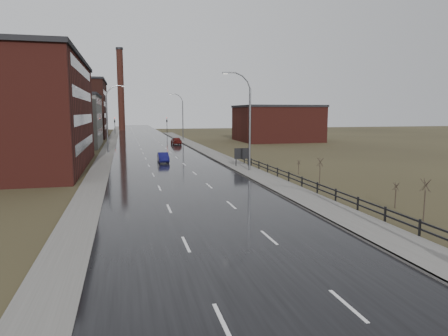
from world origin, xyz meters
TOP-DOWN VIEW (x-y plane):
  - road at (0.00, 60.00)m, footprint 14.00×300.00m
  - sidewalk_right at (8.60, 35.00)m, footprint 3.20×180.00m
  - curb_right at (7.08, 35.00)m, footprint 0.16×180.00m
  - sidewalk_left at (-8.20, 60.00)m, footprint 2.40×260.00m
  - warehouse_mid at (-17.99, 78.00)m, footprint 16.32×20.40m
  - warehouse_far at (-22.99, 108.00)m, footprint 26.52×24.48m
  - building_right at (30.30, 82.00)m, footprint 18.36×16.32m
  - smokestack at (-6.00, 150.00)m, footprint 2.70×2.70m
  - streetlight_right_mid at (8.50, 36.00)m, footprint 3.36×0.28m
  - streetlight_left at (-7.70, 62.00)m, footprint 3.36×0.28m
  - streetlight_right_far at (8.50, 90.00)m, footprint 3.36×0.28m
  - guardrail at (10.30, 18.31)m, footprint 0.10×53.05m
  - shrub_c at (12.96, 12.81)m, footprint 0.65×0.69m
  - shrub_d at (13.59, 16.39)m, footprint 0.45×0.48m
  - shrub_e at (12.23, 25.31)m, footprint 0.64×0.67m
  - shrub_f at (13.48, 32.69)m, footprint 0.39×0.40m
  - billboard at (9.10, 39.96)m, footprint 2.09×0.17m
  - traffic_light_left at (-8.00, 120.00)m, footprint 0.58×2.73m
  - traffic_light_right at (8.00, 120.00)m, footprint 0.58×2.73m
  - car_near at (-0.14, 47.09)m, footprint 1.40×3.98m
  - car_far at (5.47, 77.17)m, footprint 2.07×4.68m

SIDE VIEW (x-z plane):
  - road at x=0.00m, z-range 0.00..0.06m
  - sidewalk_left at x=-8.20m, z-range 0.00..0.12m
  - sidewalk_right at x=8.60m, z-range 0.00..0.18m
  - curb_right at x=7.08m, z-range 0.00..0.18m
  - car_near at x=-0.14m, z-range 0.00..1.31m
  - guardrail at x=10.30m, z-range 0.16..1.26m
  - car_far at x=5.47m, z-range 0.00..1.57m
  - shrub_f at x=13.48m, z-range 0.05..1.64m
  - shrub_d at x=13.59m, z-range 0.06..1.94m
  - shrub_e at x=12.23m, z-range 0.09..2.80m
  - shrub_c at x=12.96m, z-range 0.09..2.86m
  - billboard at x=9.10m, z-range 0.44..2.85m
  - building_right at x=30.30m, z-range 0.01..8.51m
  - traffic_light_left at x=-8.00m, z-range 1.95..7.25m
  - traffic_light_right at x=8.00m, z-range 1.95..7.25m
  - warehouse_mid at x=-17.99m, z-range 0.01..10.51m
  - streetlight_right_mid at x=8.50m, z-range 0.16..11.51m
  - streetlight_left at x=-7.70m, z-range 0.16..11.51m
  - streetlight_right_far at x=8.50m, z-range 0.16..11.51m
  - warehouse_far at x=-22.99m, z-range 0.01..15.51m
  - smokestack at x=-6.00m, z-range 0.15..30.85m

